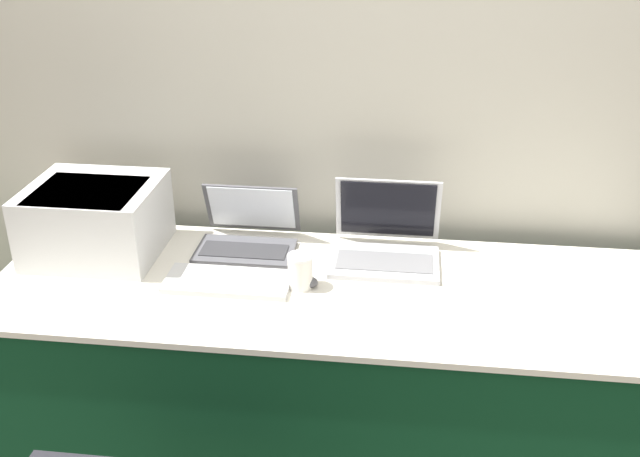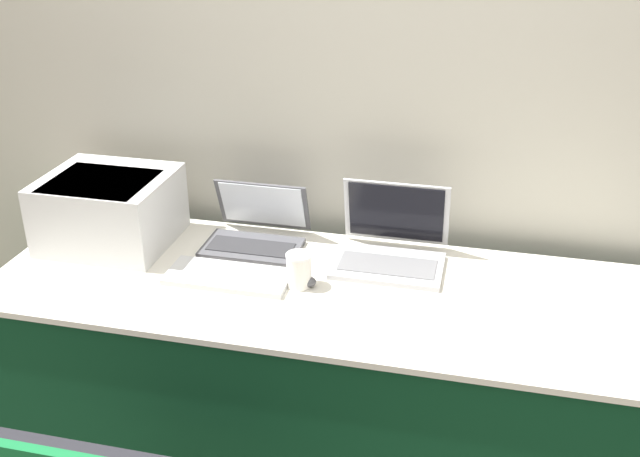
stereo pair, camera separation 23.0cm
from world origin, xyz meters
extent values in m
cube|color=#B7B2A3|center=(0.00, 0.84, 1.30)|extent=(8.00, 0.05, 2.60)
cube|color=#0C381E|center=(0.00, 0.36, 0.39)|extent=(2.29, 0.72, 0.78)
cube|color=silver|center=(0.00, 0.36, 0.79)|extent=(2.31, 0.74, 0.02)
cube|color=silver|center=(-0.89, 0.50, 0.92)|extent=(0.42, 0.38, 0.24)
cube|color=black|center=(-0.89, 0.46, 1.02)|extent=(0.34, 0.29, 0.04)
cube|color=#4C4C51|center=(-0.39, 0.54, 0.81)|extent=(0.33, 0.20, 0.02)
cube|color=#2D2D30|center=(-0.39, 0.53, 0.82)|extent=(0.29, 0.11, 0.00)
cube|color=#4C4C51|center=(-0.39, 0.68, 0.91)|extent=(0.33, 0.08, 0.19)
cube|color=silver|center=(-0.39, 0.67, 0.91)|extent=(0.30, 0.07, 0.17)
cube|color=#B7B7BC|center=(0.08, 0.52, 0.81)|extent=(0.36, 0.24, 0.02)
cube|color=slate|center=(0.08, 0.51, 0.82)|extent=(0.31, 0.13, 0.00)
cube|color=#B7B7BC|center=(0.08, 0.67, 0.93)|extent=(0.36, 0.07, 0.24)
cube|color=black|center=(0.08, 0.67, 0.93)|extent=(0.32, 0.06, 0.21)
cube|color=silver|center=(-0.40, 0.33, 0.81)|extent=(0.39, 0.17, 0.02)
cylinder|color=white|center=(-0.17, 0.34, 0.85)|extent=(0.08, 0.08, 0.10)
cylinder|color=white|center=(-0.17, 0.34, 0.90)|extent=(0.08, 0.08, 0.01)
ellipsoid|color=#4C4C51|center=(-0.15, 0.34, 0.82)|extent=(0.06, 0.04, 0.04)
camera|label=1|loc=(0.14, -1.67, 1.97)|focal=42.00mm
camera|label=2|loc=(0.36, -1.63, 1.97)|focal=42.00mm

